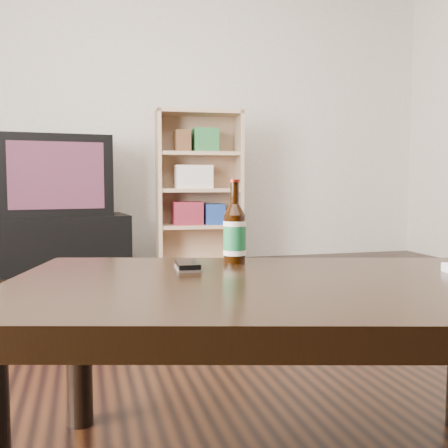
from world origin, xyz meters
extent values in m
cube|color=black|center=(0.00, 0.00, -0.01)|extent=(5.00, 6.00, 0.01)
cube|color=beige|center=(0.00, 3.01, 1.35)|extent=(5.00, 0.02, 2.70)
cube|color=black|center=(-0.79, 2.70, 0.21)|extent=(1.12, 0.65, 0.43)
cube|color=black|center=(-0.79, 2.70, 0.73)|extent=(0.85, 0.59, 0.60)
cube|color=#9A1A06|center=(-0.76, 2.45, 0.73)|extent=(0.66, 0.08, 0.48)
cube|color=tan|center=(-0.02, 2.57, 0.62)|extent=(0.05, 0.30, 1.23)
cube|color=tan|center=(0.62, 2.53, 0.62)|extent=(0.05, 0.30, 1.23)
cube|color=tan|center=(0.30, 2.55, 1.22)|extent=(0.68, 0.34, 0.03)
cube|color=tan|center=(0.30, 2.55, 0.01)|extent=(0.68, 0.34, 0.03)
cube|color=tan|center=(0.31, 2.69, 0.62)|extent=(0.66, 0.07, 1.23)
cube|color=tan|center=(0.30, 2.55, 0.33)|extent=(0.62, 0.31, 0.03)
cube|color=tan|center=(0.30, 2.55, 0.62)|extent=(0.62, 0.31, 0.03)
cube|color=tan|center=(0.30, 2.55, 0.90)|extent=(0.62, 0.31, 0.03)
cube|color=maroon|center=(0.20, 2.54, 0.44)|extent=(0.24, 0.20, 0.18)
cube|color=navy|center=(0.41, 2.53, 0.43)|extent=(0.16, 0.20, 0.16)
cube|color=silver|center=(0.25, 2.54, 0.72)|extent=(0.30, 0.21, 0.18)
cube|color=#276A34|center=(0.35, 2.53, 1.00)|extent=(0.20, 0.20, 0.18)
cube|color=brown|center=(0.17, 2.54, 0.99)|extent=(0.13, 0.20, 0.16)
cube|color=black|center=(-0.16, -0.41, 0.43)|extent=(1.39, 1.02, 0.06)
cylinder|color=black|center=(-0.61, 0.00, 0.20)|extent=(0.09, 0.09, 0.40)
cylinder|color=black|center=(-0.19, -0.12, 0.53)|extent=(0.08, 0.08, 0.13)
cylinder|color=#145C2D|center=(-0.19, -0.12, 0.53)|extent=(0.08, 0.08, 0.08)
cylinder|color=beige|center=(-0.19, -0.12, 0.57)|extent=(0.08, 0.08, 0.01)
cylinder|color=beige|center=(-0.19, -0.12, 0.49)|extent=(0.08, 0.08, 0.01)
cone|color=black|center=(-0.19, -0.12, 0.61)|extent=(0.08, 0.08, 0.03)
cylinder|color=black|center=(-0.19, -0.12, 0.66)|extent=(0.03, 0.03, 0.06)
cylinder|color=maroon|center=(-0.19, -0.12, 0.69)|extent=(0.04, 0.04, 0.01)
cube|color=silver|center=(-0.34, -0.19, 0.47)|extent=(0.07, 0.12, 0.01)
cube|color=black|center=(-0.34, -0.19, 0.48)|extent=(0.06, 0.11, 0.02)
cylinder|color=silver|center=(-0.34, -0.23, 0.48)|extent=(0.02, 0.02, 0.00)
camera|label=1|loc=(-0.59, -1.49, 0.69)|focal=42.00mm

